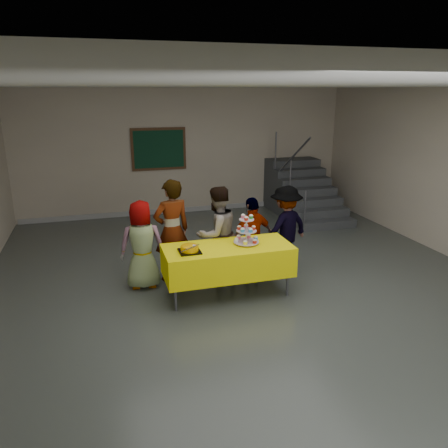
% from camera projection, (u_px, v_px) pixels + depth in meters
% --- Properties ---
extents(room_shell, '(10.00, 10.04, 3.02)m').
position_uv_depth(room_shell, '(259.00, 154.00, 5.85)').
color(room_shell, '#4C514C').
rests_on(room_shell, ground).
extents(bake_table, '(1.88, 0.78, 0.77)m').
position_uv_depth(bake_table, '(228.00, 260.00, 6.41)').
color(bake_table, '#595960').
rests_on(bake_table, ground).
extents(cupcake_stand, '(0.38, 0.38, 0.44)m').
position_uv_depth(cupcake_stand, '(246.00, 233.00, 6.42)').
color(cupcake_stand, silver).
rests_on(cupcake_stand, bake_table).
extents(bear_cake, '(0.32, 0.36, 0.12)m').
position_uv_depth(bear_cake, '(190.00, 248.00, 6.11)').
color(bear_cake, black).
rests_on(bear_cake, bake_table).
extents(schoolchild_a, '(0.71, 0.49, 1.38)m').
position_uv_depth(schoolchild_a, '(142.00, 245.00, 6.64)').
color(schoolchild_a, slate).
rests_on(schoolchild_a, ground).
extents(schoolchild_b, '(0.68, 0.52, 1.65)m').
position_uv_depth(schoolchild_b, '(172.00, 231.00, 6.87)').
color(schoolchild_b, slate).
rests_on(schoolchild_b, ground).
extents(schoolchild_c, '(0.91, 0.82, 1.53)m').
position_uv_depth(schoolchild_c, '(217.00, 234.00, 6.91)').
color(schoolchild_c, slate).
rests_on(schoolchild_c, ground).
extents(schoolchild_d, '(0.84, 0.53, 1.33)m').
position_uv_depth(schoolchild_d, '(252.00, 237.00, 7.07)').
color(schoolchild_d, slate).
rests_on(schoolchild_d, ground).
extents(schoolchild_e, '(1.05, 0.82, 1.43)m').
position_uv_depth(schoolchild_e, '(285.00, 227.00, 7.40)').
color(schoolchild_e, slate).
rests_on(schoolchild_e, ground).
extents(staircase, '(1.30, 2.40, 2.04)m').
position_uv_depth(staircase, '(301.00, 193.00, 10.83)').
color(staircase, '#424447').
rests_on(staircase, ground).
extents(noticeboard, '(1.30, 0.05, 1.00)m').
position_uv_depth(noticeboard, '(159.00, 149.00, 10.37)').
color(noticeboard, '#472B16').
rests_on(noticeboard, ground).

